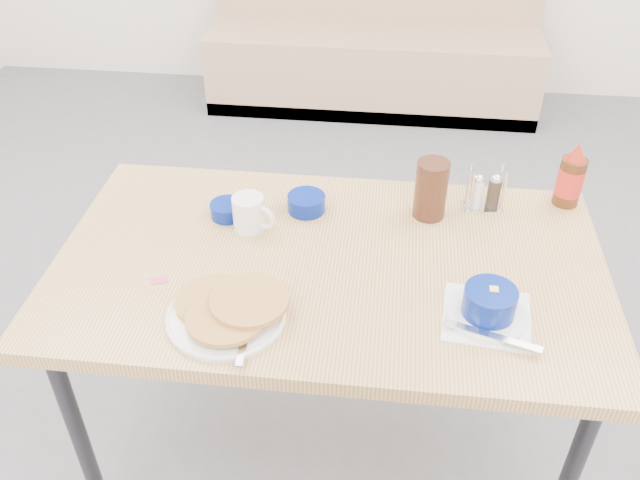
# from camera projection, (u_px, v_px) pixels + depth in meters

# --- Properties ---
(booth_bench) EXTENTS (1.90, 0.56, 1.22)m
(booth_bench) POSITION_uv_depth(u_px,v_px,m) (374.00, 44.00, 3.97)
(booth_bench) COLOR tan
(booth_bench) RESTS_ON ground
(dining_table) EXTENTS (1.40, 0.80, 0.76)m
(dining_table) POSITION_uv_depth(u_px,v_px,m) (329.00, 279.00, 1.76)
(dining_table) COLOR tan
(dining_table) RESTS_ON ground
(pancake_plate) EXTENTS (0.28, 0.29, 0.05)m
(pancake_plate) POSITION_uv_depth(u_px,v_px,m) (228.00, 311.00, 1.55)
(pancake_plate) COLOR white
(pancake_plate) RESTS_ON dining_table
(coffee_mug) EXTENTS (0.12, 0.09, 0.10)m
(coffee_mug) POSITION_uv_depth(u_px,v_px,m) (250.00, 213.00, 1.81)
(coffee_mug) COLOR white
(coffee_mug) RESTS_ON dining_table
(grits_setting) EXTENTS (0.22, 0.23, 0.08)m
(grits_setting) POSITION_uv_depth(u_px,v_px,m) (489.00, 306.00, 1.54)
(grits_setting) COLOR white
(grits_setting) RESTS_ON dining_table
(creamer_bowl) EXTENTS (0.09, 0.09, 0.04)m
(creamer_bowl) POSITION_uv_depth(u_px,v_px,m) (227.00, 210.00, 1.87)
(creamer_bowl) COLOR navy
(creamer_bowl) RESTS_ON dining_table
(butter_bowl) EXTENTS (0.11, 0.11, 0.05)m
(butter_bowl) POSITION_uv_depth(u_px,v_px,m) (306.00, 203.00, 1.89)
(butter_bowl) COLOR navy
(butter_bowl) RESTS_ON dining_table
(amber_tumbler) EXTENTS (0.11, 0.11, 0.17)m
(amber_tumbler) POSITION_uv_depth(u_px,v_px,m) (431.00, 189.00, 1.83)
(amber_tumbler) COLOR #3D1F13
(amber_tumbler) RESTS_ON dining_table
(condiment_caddy) EXTENTS (0.11, 0.08, 0.13)m
(condiment_caddy) POSITION_uv_depth(u_px,v_px,m) (485.00, 194.00, 1.89)
(condiment_caddy) COLOR silver
(condiment_caddy) RESTS_ON dining_table
(syrup_bottle) EXTENTS (0.07, 0.07, 0.19)m
(syrup_bottle) POSITION_uv_depth(u_px,v_px,m) (571.00, 178.00, 1.88)
(syrup_bottle) COLOR #47230F
(syrup_bottle) RESTS_ON dining_table
(sugar_wrapper) EXTENTS (0.05, 0.04, 0.00)m
(sugar_wrapper) POSITION_uv_depth(u_px,v_px,m) (159.00, 280.00, 1.66)
(sugar_wrapper) COLOR #D94863
(sugar_wrapper) RESTS_ON dining_table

